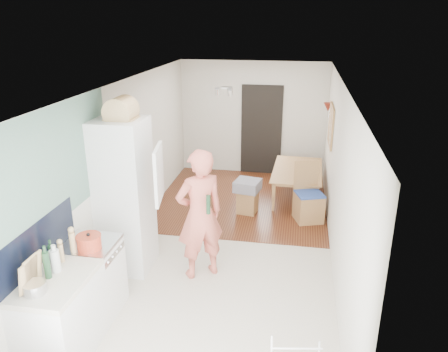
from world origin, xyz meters
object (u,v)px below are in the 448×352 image
(dining_chair, at_px, (309,193))
(stool, at_px, (248,202))
(dining_table, at_px, (298,186))
(person, at_px, (200,203))

(dining_chair, distance_m, stool, 1.14)
(dining_table, height_order, dining_chair, dining_chair)
(person, distance_m, dining_chair, 2.52)
(person, bearing_deg, dining_table, -148.31)
(person, height_order, dining_chair, person)
(dining_chair, bearing_deg, stool, 153.17)
(person, bearing_deg, stool, -135.45)
(dining_table, relative_size, dining_chair, 1.35)
(dining_table, relative_size, stool, 3.26)
(dining_table, distance_m, stool, 1.25)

